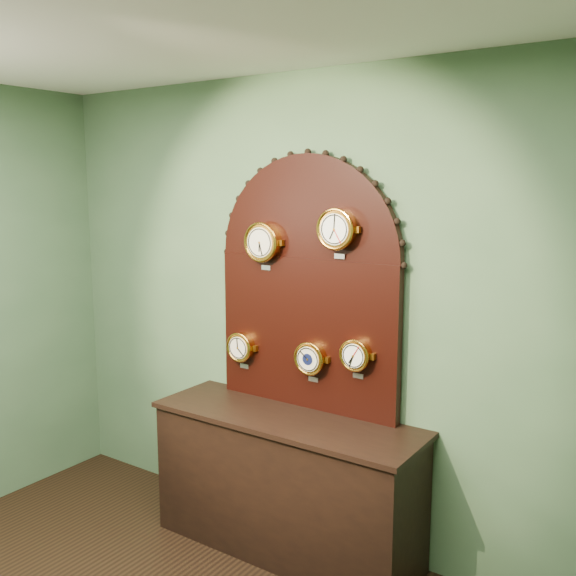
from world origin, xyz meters
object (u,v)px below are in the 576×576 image
Objects in this scene: roman_clock at (263,242)px; hygrometer at (241,347)px; display_board at (307,276)px; tide_clock at (356,355)px; shop_counter at (286,486)px; arabic_clock at (337,229)px; barometer at (311,358)px.

hygrometer is at bearing 179.56° from roman_clock.
display_board reaches higher than tide_clock.
arabic_clock is (0.24, 0.15, 1.51)m from shop_counter.
barometer is (0.07, 0.15, 0.75)m from shop_counter.
display_board reaches higher than roman_clock.
display_board is (0.00, 0.22, 1.23)m from shop_counter.
shop_counter is 1.45m from roman_clock.
tide_clock is (0.81, 0.00, 0.07)m from hygrometer.
display_board is 0.34m from roman_clock.
display_board is 0.66m from hygrometer.
barometer is at bearing 66.02° from shop_counter.
arabic_clock is 1.18× the size of hygrometer.
arabic_clock is at bearing -15.86° from display_board.
arabic_clock is (0.24, -0.07, 0.29)m from display_board.
hygrometer is at bearing 161.02° from shop_counter.
arabic_clock reaches higher than hygrometer.
hygrometer is 1.02× the size of tide_clock.
hygrometer reaches higher than shop_counter.
arabic_clock reaches higher than shop_counter.
tide_clock is at bearing 0.58° from arabic_clock.
display_board is at bearing 169.85° from tide_clock.
barometer is (0.07, -0.07, -0.47)m from display_board.
roman_clock is 0.69m from hygrometer.
shop_counter is at bearing -29.23° from roman_clock.
barometer is 0.30m from tide_clock.
display_board is 6.31× the size of hygrometer.
barometer is at bearing -43.98° from display_board.
tide_clock reaches higher than hygrometer.
roman_clock is at bearing -166.24° from display_board.
arabic_clock reaches higher than roman_clock.
roman_clock is at bearing -179.98° from arabic_clock.
hygrometer is 0.52m from barometer.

